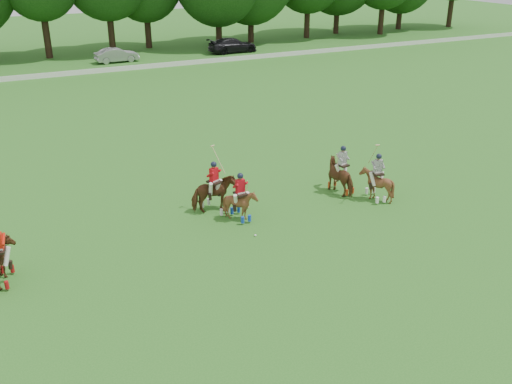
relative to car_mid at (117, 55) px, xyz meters
name	(u,v)px	position (x,y,z in m)	size (l,w,h in m)	color
ground	(251,284)	(-5.68, -42.50, -0.70)	(180.00, 180.00, 0.00)	#24651C
boundary_rail	(66,74)	(-5.68, -4.50, -0.48)	(120.00, 0.10, 0.44)	white
car_mid	(117,55)	(0.00, 0.00, 0.00)	(1.49, 4.27, 1.41)	#98979C
car_right	(233,45)	(12.63, 0.00, 0.08)	(2.19, 5.39, 1.57)	black
polo_red_a	(1,263)	(-13.29, -38.64, 0.08)	(1.19, 1.89, 2.20)	#552816
polo_red_b	(215,194)	(-4.55, -36.52, 0.13)	(2.00, 1.87, 2.86)	#552816
polo_red_c	(240,203)	(-3.87, -37.72, 0.03)	(1.15, 1.28, 2.10)	#552816
polo_stripe_a	(342,176)	(1.61, -37.16, 0.12)	(1.21, 2.00, 2.29)	#552816
polo_stripe_b	(376,184)	(2.55, -38.59, 0.08)	(1.45, 1.57, 2.76)	#552816
polo_ball	(255,235)	(-4.00, -39.41, -0.66)	(0.09, 0.09, 0.09)	white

